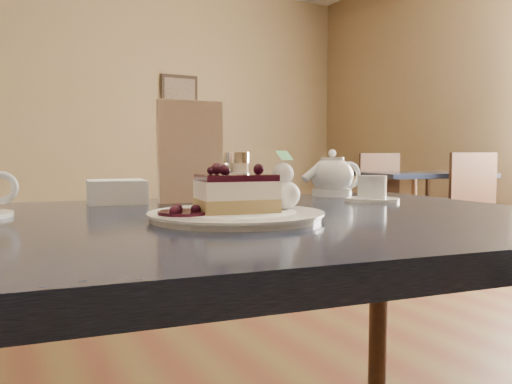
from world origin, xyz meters
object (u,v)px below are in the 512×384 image
main_table (227,262)px  dessert_plate (236,216)px  cheesecake_slice (236,194)px  bg_table_far_right (420,247)px  tea_set (339,180)px

main_table → dessert_plate: dessert_plate is taller
cheesecake_slice → bg_table_far_right: bearing=46.7°
dessert_plate → cheesecake_slice: (0.00, 0.00, 0.04)m
cheesecake_slice → tea_set: size_ratio=0.46×
tea_set → bg_table_far_right: (2.64, 2.23, -0.76)m
dessert_plate → tea_set: (0.44, 0.30, 0.04)m
cheesecake_slice → tea_set: 0.53m
dessert_plate → cheesecake_slice: bearing=0.0°
dessert_plate → tea_set: size_ratio=0.95×
dessert_plate → bg_table_far_right: bearing=39.3°
main_table → bg_table_far_right: main_table is taller
cheesecake_slice → tea_set: tea_set is taller
bg_table_far_right → tea_set: bearing=-125.0°
cheesecake_slice → tea_set: bearing=41.4°
main_table → cheesecake_slice: (-0.01, -0.05, 0.13)m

